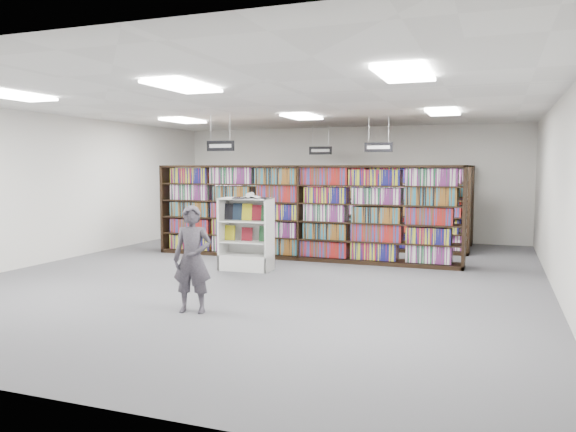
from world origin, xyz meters
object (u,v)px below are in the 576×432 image
(endcap_display, at_px, (247,246))
(open_book, at_px, (251,197))
(shopper, at_px, (192,259))
(bookshelf_row_near, at_px, (302,212))

(endcap_display, bearing_deg, open_book, -38.57)
(shopper, bearing_deg, bookshelf_row_near, 77.60)
(endcap_display, bearing_deg, shopper, -81.17)
(open_book, bearing_deg, shopper, -92.78)
(open_book, height_order, shopper, open_book)
(endcap_display, relative_size, shopper, 0.95)
(endcap_display, height_order, shopper, shopper)
(open_book, xyz_separation_m, shopper, (0.53, -3.19, -0.72))
(bookshelf_row_near, bearing_deg, shopper, -89.35)
(endcap_display, distance_m, shopper, 3.37)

